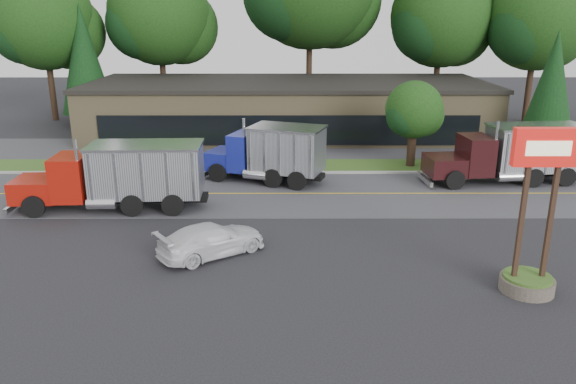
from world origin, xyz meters
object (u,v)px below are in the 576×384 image
Objects in this scene: bilo_sign at (533,239)px; dump_truck_maroon at (515,152)px; dump_truck_red at (121,175)px; dump_truck_blue at (271,152)px; rally_car at (212,240)px.

bilo_sign is 14.59m from dump_truck_maroon.
dump_truck_blue is (7.45, 4.92, -0.01)m from dump_truck_red.
rally_car is at bearing 130.17° from dump_truck_red.
dump_truck_red is at bearing 53.15° from dump_truck_blue.
dump_truck_red is at bearing 7.13° from dump_truck_maroon.
bilo_sign reaches higher than dump_truck_maroon.
dump_truck_maroon is (21.73, 4.79, -0.00)m from dump_truck_red.
dump_truck_blue is 1.63× the size of rally_car.
dump_truck_red is 1.01× the size of dump_truck_maroon.
dump_truck_maroon is 19.60m from rally_car.
bilo_sign is at bearing 149.91° from dump_truck_red.
rally_car is at bearing 98.10° from dump_truck_blue.
rally_car is (-2.19, -10.70, -1.14)m from dump_truck_blue.
dump_truck_red is (-16.98, 9.01, -0.21)m from bilo_sign.
dump_truck_blue and dump_truck_maroon have the same top height.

